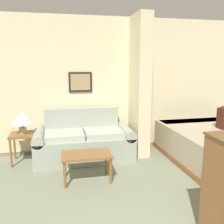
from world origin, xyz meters
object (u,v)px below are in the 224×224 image
table_lamp (22,118)px  coffee_table (87,157)px  bed (218,144)px  couch (84,141)px

table_lamp → coffee_table: bearing=-43.1°
coffee_table → bed: size_ratio=0.38×
couch → coffee_table: bearing=-93.3°
bed → coffee_table: bearing=-171.9°
coffee_table → bed: (2.43, 0.35, -0.07)m
couch → coffee_table: 0.93m
couch → coffee_table: couch is taller
couch → bed: (2.38, -0.58, -0.03)m
couch → bed: bearing=-13.6°
coffee_table → table_lamp: table_lamp is taller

